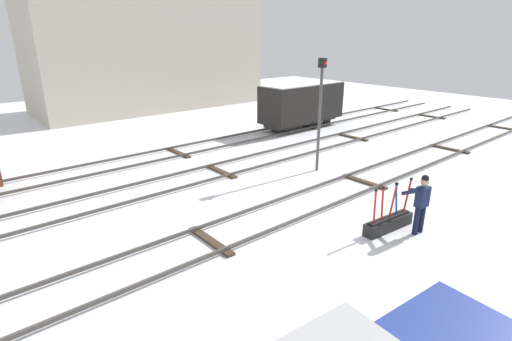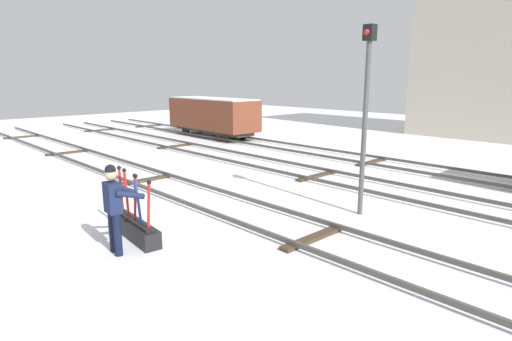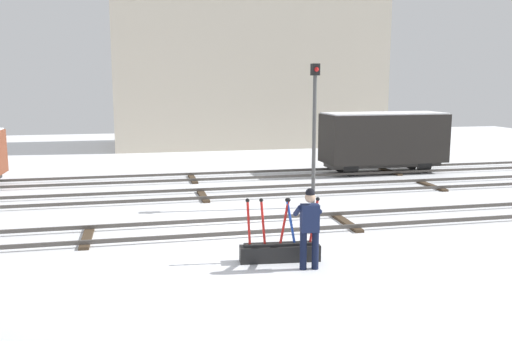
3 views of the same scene
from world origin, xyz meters
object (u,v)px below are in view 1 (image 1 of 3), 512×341
Objects in this scene: switch_lever_frame at (388,222)px; signal_post at (320,105)px; rail_worker at (421,201)px; freight_car_far_end at (302,103)px.

signal_post reaches higher than switch_lever_frame.
rail_worker is (0.47, -0.63, 0.74)m from switch_lever_frame.
freight_car_far_end is (7.57, 10.72, 1.26)m from switch_lever_frame.
rail_worker is at bearing -109.25° from signal_post.
rail_worker reaches higher than switch_lever_frame.
switch_lever_frame is 5.95m from signal_post.
rail_worker is at bearing -123.05° from freight_car_far_end.
signal_post is (2.39, 4.85, 2.47)m from switch_lever_frame.
switch_lever_frame is 1.08m from rail_worker.
switch_lever_frame is 0.34× the size of freight_car_far_end.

